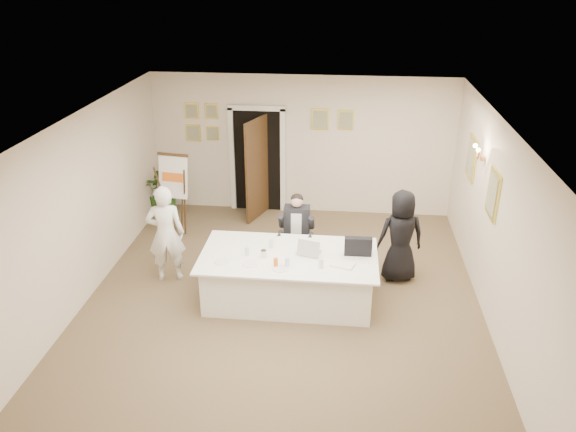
# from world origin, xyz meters

# --- Properties ---
(floor) EXTENTS (7.00, 7.00, 0.00)m
(floor) POSITION_xyz_m (0.00, 0.00, 0.00)
(floor) COLOR brown
(floor) RESTS_ON ground
(ceiling) EXTENTS (6.00, 7.00, 0.02)m
(ceiling) POSITION_xyz_m (0.00, 0.00, 2.80)
(ceiling) COLOR white
(ceiling) RESTS_ON wall_back
(wall_back) EXTENTS (6.00, 0.10, 2.80)m
(wall_back) POSITION_xyz_m (0.00, 3.50, 1.40)
(wall_back) COLOR #F4E3CE
(wall_back) RESTS_ON floor
(wall_front) EXTENTS (6.00, 0.10, 2.80)m
(wall_front) POSITION_xyz_m (0.00, -3.50, 1.40)
(wall_front) COLOR #F4E3CE
(wall_front) RESTS_ON floor
(wall_left) EXTENTS (0.10, 7.00, 2.80)m
(wall_left) POSITION_xyz_m (-3.00, 0.00, 1.40)
(wall_left) COLOR #F4E3CE
(wall_left) RESTS_ON floor
(wall_right) EXTENTS (0.10, 7.00, 2.80)m
(wall_right) POSITION_xyz_m (3.00, 0.00, 1.40)
(wall_right) COLOR #F4E3CE
(wall_right) RESTS_ON floor
(doorway) EXTENTS (1.14, 0.86, 2.20)m
(doorway) POSITION_xyz_m (-0.88, 3.32, 1.04)
(doorway) COLOR black
(doorway) RESTS_ON floor
(pictures_back_wall) EXTENTS (3.40, 0.06, 0.80)m
(pictures_back_wall) POSITION_xyz_m (-0.80, 3.47, 1.85)
(pictures_back_wall) COLOR #DDCF4B
(pictures_back_wall) RESTS_ON wall_back
(pictures_right_wall) EXTENTS (0.06, 2.20, 0.80)m
(pictures_right_wall) POSITION_xyz_m (2.97, 1.20, 1.75)
(pictures_right_wall) COLOR #DDCF4B
(pictures_right_wall) RESTS_ON wall_right
(wall_sconce) EXTENTS (0.20, 0.30, 0.24)m
(wall_sconce) POSITION_xyz_m (2.90, 1.20, 2.10)
(wall_sconce) COLOR #C98140
(wall_sconce) RESTS_ON wall_right
(conference_table) EXTENTS (2.64, 1.41, 0.78)m
(conference_table) POSITION_xyz_m (0.09, 0.08, 0.39)
(conference_table) COLOR white
(conference_table) RESTS_ON floor
(seated_man) EXTENTS (0.70, 0.73, 1.34)m
(seated_man) POSITION_xyz_m (0.11, 1.09, 0.67)
(seated_man) COLOR black
(seated_man) RESTS_ON floor
(flip_chart) EXTENTS (0.57, 0.39, 1.59)m
(flip_chart) POSITION_xyz_m (-2.21, 2.10, 0.74)
(flip_chart) COLOR #322310
(flip_chart) RESTS_ON floor
(standing_man) EXTENTS (0.66, 0.51, 1.63)m
(standing_man) POSITION_xyz_m (-1.92, 0.50, 0.81)
(standing_man) COLOR white
(standing_man) RESTS_ON floor
(standing_woman) EXTENTS (0.83, 0.63, 1.54)m
(standing_woman) POSITION_xyz_m (1.80, 0.90, 0.77)
(standing_woman) COLOR black
(standing_woman) RESTS_ON floor
(potted_palm) EXTENTS (1.23, 1.18, 1.06)m
(potted_palm) POSITION_xyz_m (-2.80, 3.09, 0.53)
(potted_palm) COLOR #26521B
(potted_palm) RESTS_ON floor
(laptop) EXTENTS (0.42, 0.43, 0.28)m
(laptop) POSITION_xyz_m (0.38, 0.18, 0.91)
(laptop) COLOR #B7BABC
(laptop) RESTS_ON conference_table
(laptop_bag) EXTENTS (0.41, 0.12, 0.28)m
(laptop_bag) POSITION_xyz_m (1.11, 0.19, 0.92)
(laptop_bag) COLOR black
(laptop_bag) RESTS_ON conference_table
(paper_stack) EXTENTS (0.38, 0.32, 0.03)m
(paper_stack) POSITION_xyz_m (0.90, -0.15, 0.79)
(paper_stack) COLOR white
(paper_stack) RESTS_ON conference_table
(plate_left) EXTENTS (0.27, 0.27, 0.01)m
(plate_left) POSITION_xyz_m (-0.86, -0.24, 0.78)
(plate_left) COLOR white
(plate_left) RESTS_ON conference_table
(plate_mid) EXTENTS (0.27, 0.27, 0.01)m
(plate_mid) POSITION_xyz_m (-0.44, -0.26, 0.78)
(plate_mid) COLOR white
(plate_mid) RESTS_ON conference_table
(plate_near) EXTENTS (0.28, 0.28, 0.01)m
(plate_near) POSITION_xyz_m (0.01, -0.35, 0.78)
(plate_near) COLOR white
(plate_near) RESTS_ON conference_table
(glass_a) EXTENTS (0.07, 0.07, 0.14)m
(glass_a) POSITION_xyz_m (-0.53, 0.01, 0.84)
(glass_a) COLOR silver
(glass_a) RESTS_ON conference_table
(glass_b) EXTENTS (0.08, 0.08, 0.14)m
(glass_b) POSITION_xyz_m (0.10, -0.26, 0.84)
(glass_b) COLOR silver
(glass_b) RESTS_ON conference_table
(glass_c) EXTENTS (0.08, 0.08, 0.14)m
(glass_c) POSITION_xyz_m (0.59, -0.25, 0.84)
(glass_c) COLOR silver
(glass_c) RESTS_ON conference_table
(glass_d) EXTENTS (0.06, 0.06, 0.14)m
(glass_d) POSITION_xyz_m (-0.20, 0.29, 0.84)
(glass_d) COLOR silver
(glass_d) RESTS_ON conference_table
(oj_glass) EXTENTS (0.08, 0.08, 0.13)m
(oj_glass) POSITION_xyz_m (-0.06, -0.29, 0.84)
(oj_glass) COLOR #DC5E12
(oj_glass) RESTS_ON conference_table
(steel_jug) EXTENTS (0.11, 0.11, 0.11)m
(steel_jug) POSITION_xyz_m (-0.27, -0.02, 0.83)
(steel_jug) COLOR silver
(steel_jug) RESTS_ON conference_table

